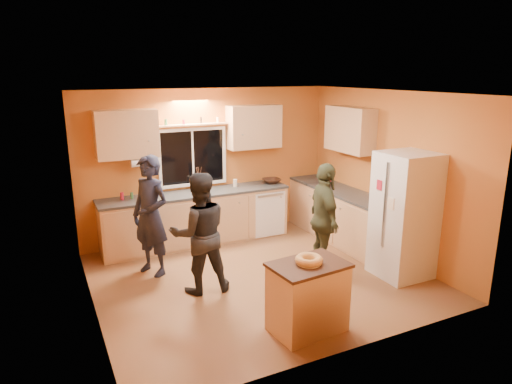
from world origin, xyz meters
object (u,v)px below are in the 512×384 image
island (308,297)px  person_left (151,216)px  person_right (324,219)px  refrigerator (405,215)px  person_center (200,233)px

island → person_left: person_left is taller
person_right → refrigerator: bearing=-104.3°
refrigerator → person_right: 1.13m
person_center → person_right: size_ratio=1.00×
island → person_right: 1.66m
refrigerator → person_center: refrigerator is taller
person_left → person_center: 0.95m
person_right → person_center: bearing=98.4°
person_center → refrigerator: bearing=171.0°
refrigerator → person_right: size_ratio=1.10×
island → person_left: (-1.21, 2.29, 0.46)m
refrigerator → island: bearing=-161.8°
island → person_center: bearing=112.5°
person_left → refrigerator: bearing=32.4°
person_left → person_center: person_left is taller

